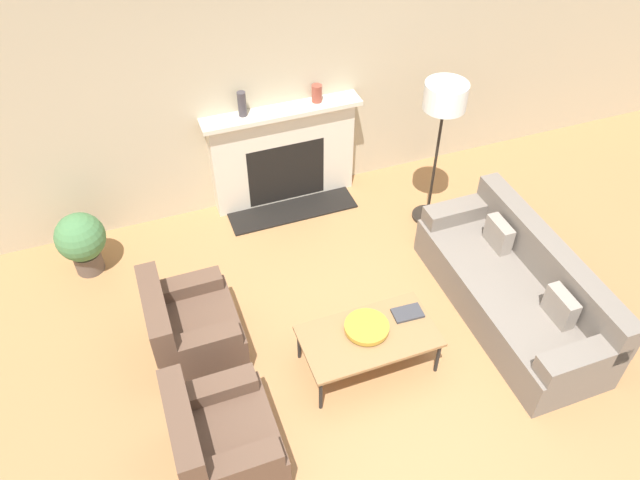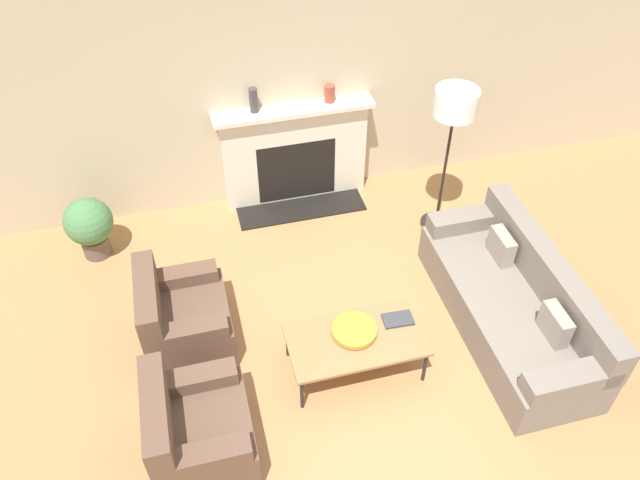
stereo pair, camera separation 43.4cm
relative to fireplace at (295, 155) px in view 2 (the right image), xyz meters
The scene contains 13 objects.
ground_plane 2.78m from the fireplace, 89.29° to the right, with size 18.00×18.00×0.00m, color #A87547.
wall_back 0.89m from the fireplace, 76.85° to the left, with size 18.00×0.06×2.90m.
fireplace is the anchor object (origin of this frame).
couch 2.82m from the fireplace, 58.02° to the right, with size 0.85×2.16×0.79m.
armchair_near 3.29m from the fireplace, 116.16° to the right, with size 0.75×0.84×0.79m.
armchair_far 2.33m from the fireplace, 128.70° to the right, with size 0.75×0.84×0.79m.
coffee_table 2.49m from the fireplace, 91.04° to the right, with size 1.15×0.63×0.40m.
bowl 2.43m from the fireplace, 91.00° to the right, with size 0.38×0.38×0.06m.
book 2.42m from the fireplace, 81.39° to the right, with size 0.27×0.18×0.02m.
floor_lamp 1.84m from the fireplace, 32.55° to the right, with size 0.42×0.42×1.65m.
mantel_vase_left 0.84m from the fireplace, behind, with size 0.09×0.09×0.26m.
mantel_vase_center_left 0.80m from the fireplace, ahead, with size 0.11×0.11×0.19m.
potted_plant 2.28m from the fireplace, 169.24° to the right, with size 0.49×0.49×0.68m.
Camera 2 is at (-1.19, -2.84, 4.57)m, focal length 35.00 mm.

